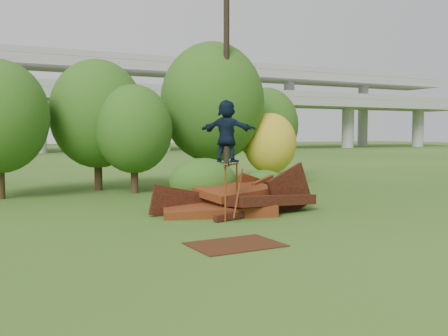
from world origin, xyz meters
name	(u,v)px	position (x,y,z in m)	size (l,w,h in m)	color
ground	(279,226)	(0.00, 0.00, 0.00)	(240.00, 240.00, 0.00)	#2D5116
scrap_pile	(237,202)	(0.09, 2.77, 0.37)	(5.93, 3.30, 2.05)	#4A190D
grind_rail	(231,182)	(-0.64, 1.81, 1.16)	(1.18, 1.28, 1.75)	brown
skateboard	(227,162)	(-0.99, 1.42, 1.81)	(0.70, 0.74, 0.08)	black
skater	(227,131)	(-0.99, 1.42, 2.78)	(1.75, 0.56, 1.89)	black
flat_plate	(235,245)	(-2.33, -1.65, 0.01)	(2.16, 1.54, 0.03)	#3D1D0D
tree_1	(97,114)	(-2.67, 11.56, 3.61)	(4.43, 4.43, 6.17)	black
tree_2	(134,129)	(-1.46, 9.69, 2.89)	(3.47, 3.47, 4.89)	black
tree_3	(212,102)	(2.95, 10.76, 4.26)	(5.25, 5.25, 7.29)	black
tree_4	(270,143)	(5.74, 9.71, 2.18)	(2.72, 2.72, 3.75)	black
tree_5	(266,125)	(7.62, 13.21, 3.19)	(3.85, 3.85, 5.41)	black
shrub_left	(203,182)	(-0.28, 4.74, 0.89)	(2.58, 2.38, 1.79)	#1F4111
shrub_right	(264,184)	(2.70, 5.27, 0.61)	(1.71, 1.57, 1.21)	#1F4111
utility_pole	(226,77)	(2.78, 8.86, 5.33)	(1.40, 0.28, 10.52)	black
freeway_overpass	(34,79)	(0.00, 62.92, 10.32)	(160.00, 15.00, 13.70)	gray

